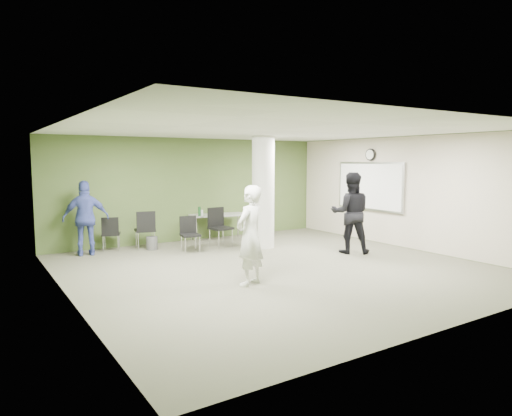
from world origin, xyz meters
TOP-DOWN VIEW (x-y plane):
  - floor at (0.00, 0.00)m, footprint 8.00×8.00m
  - ceiling at (0.00, 0.00)m, footprint 8.00×8.00m
  - wall_back at (0.00, 4.00)m, footprint 8.00×2.80m
  - wall_left at (-4.00, 0.00)m, footprint 0.02×8.00m
  - wall_right_cream at (4.00, 0.00)m, footprint 0.02×8.00m
  - column at (1.00, 2.00)m, footprint 0.56×0.56m
  - whiteboard at (3.92, 1.20)m, footprint 0.05×2.30m
  - wall_clock at (3.92, 1.20)m, footprint 0.06×0.32m
  - folding_table at (0.50, 3.54)m, footprint 1.61×0.93m
  - wastebasket at (-1.49, 3.23)m, footprint 0.28×0.28m
  - chair_back_left at (-2.39, 3.58)m, footprint 0.54×0.54m
  - chair_back_right at (-1.59, 3.36)m, footprint 0.56×0.56m
  - chair_table_left at (-0.82, 2.47)m, footprint 0.49×0.49m
  - chair_table_right at (0.10, 2.68)m, footprint 0.55×0.55m
  - woman_white at (-1.13, -0.80)m, footprint 0.76×0.65m
  - man_black at (2.36, 0.30)m, footprint 1.18×1.15m
  - man_blue at (-2.99, 3.40)m, footprint 1.07×0.58m

SIDE VIEW (x-z plane):
  - floor at x=0.00m, z-range 0.00..0.00m
  - wastebasket at x=-1.49m, z-range 0.00..0.32m
  - chair_back_left at x=-2.39m, z-range 0.07..0.91m
  - chair_table_left at x=-0.82m, z-range 0.07..0.93m
  - chair_back_right at x=-1.59m, z-range 0.08..1.04m
  - chair_table_right at x=0.10m, z-range 0.09..1.09m
  - folding_table at x=0.50m, z-range 0.19..1.16m
  - man_blue at x=-2.99m, z-range 0.00..1.74m
  - woman_white at x=-1.13m, z-range 0.00..1.77m
  - man_black at x=2.36m, z-range 0.00..1.92m
  - wall_back at x=0.00m, z-range 1.39..1.41m
  - wall_left at x=-4.00m, z-range 0.00..2.80m
  - wall_right_cream at x=4.00m, z-range 0.00..2.80m
  - column at x=1.00m, z-range 0.00..2.80m
  - whiteboard at x=3.92m, z-range 0.85..2.15m
  - wall_clock at x=3.92m, z-range 2.19..2.51m
  - ceiling at x=0.00m, z-range 2.80..2.80m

